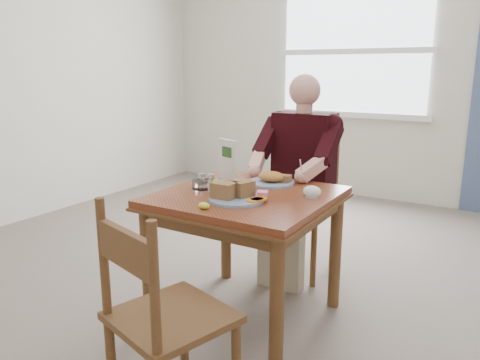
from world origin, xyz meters
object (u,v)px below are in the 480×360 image
Objects in this scene: chair_far at (303,205)px; far_plate at (272,179)px; table at (246,213)px; diner at (300,161)px; near_plate at (236,193)px; chair_near at (161,319)px.

chair_far reaches higher than far_plate.
diner reaches higher than table.
table is 0.21m from near_plate.
near_plate is 1.08× the size of far_plate.
chair_near is at bearing -84.94° from chair_far.
table is 0.30m from far_plate.
chair_near is (0.15, -1.70, 0.00)m from chair_far.
chair_near reaches higher than near_plate.
diner reaches higher than chair_near.
chair_near is 1.22m from far_plate.
far_plate is at bearing 90.00° from near_plate.
chair_far is 0.61m from far_plate.
far_plate is (0.02, 0.27, 0.14)m from table.
chair_far reaches higher than near_plate.
chair_near is 2.93× the size of near_plate.
chair_far is at bearing 91.30° from near_plate.
chair_far is at bearing 92.31° from far_plate.
chair_near reaches higher than table.
chair_far is 1.71m from chair_near.
table is 0.93m from chair_near.
chair_near is at bearing -83.71° from far_plate.
diner is 0.86m from near_plate.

